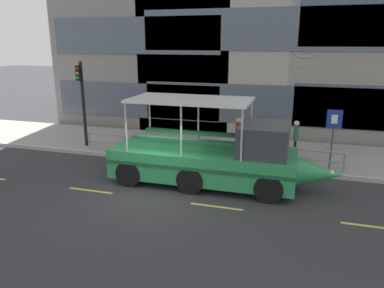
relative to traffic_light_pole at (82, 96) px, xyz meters
name	(u,v)px	position (x,y,z in m)	size (l,w,h in m)	color
ground_plane	(159,189)	(5.60, -3.94, -2.75)	(120.00, 120.00, 0.00)	#333335
sidewalk	(199,147)	(5.60, 1.66, -2.66)	(32.00, 4.80, 0.18)	#99968E
curb_edge	(185,162)	(5.60, -0.83, -2.66)	(32.00, 0.18, 0.18)	#B2ADA3
lane_centreline	(150,198)	(5.60, -4.78, -2.75)	(25.80, 0.12, 0.01)	#DBD64C
curb_guardrail	(204,147)	(6.42, -0.49, -1.99)	(11.89, 0.09, 0.85)	gray
traffic_light_pole	(82,96)	(0.00, 0.00, 0.00)	(0.24, 0.46, 4.25)	black
parking_sign	(333,129)	(11.79, -0.21, -0.85)	(0.60, 0.12, 2.52)	#4C4F54
duck_tour_boat	(216,158)	(7.50, -2.78, -1.68)	(8.73, 2.61, 3.30)	#2D9351
pedestrian_near_bow	(296,136)	(10.33, 0.93, -1.52)	(0.24, 0.50, 1.74)	black
pedestrian_mid_left	(238,133)	(7.76, 0.65, -1.50)	(0.32, 0.46, 1.77)	#47423D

